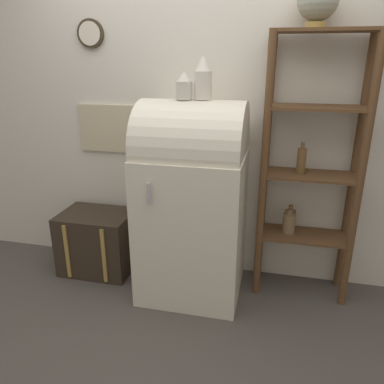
# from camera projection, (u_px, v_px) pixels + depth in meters

# --- Properties ---
(ground_plane) EXTENTS (12.00, 12.00, 0.00)m
(ground_plane) POSITION_uv_depth(u_px,v_px,m) (186.00, 303.00, 2.72)
(ground_plane) COLOR #4C4742
(wall_back) EXTENTS (7.00, 0.09, 2.70)m
(wall_back) POSITION_uv_depth(u_px,v_px,m) (203.00, 105.00, 2.78)
(wall_back) COLOR silver
(wall_back) RESTS_ON ground_plane
(refrigerator) EXTENTS (0.72, 0.70, 1.42)m
(refrigerator) POSITION_uv_depth(u_px,v_px,m) (193.00, 198.00, 2.66)
(refrigerator) COLOR silver
(refrigerator) RESTS_ON ground_plane
(suitcase_trunk) EXTENTS (0.57, 0.43, 0.50)m
(suitcase_trunk) POSITION_uv_depth(u_px,v_px,m) (98.00, 242.00, 3.08)
(suitcase_trunk) COLOR #33281E
(suitcase_trunk) RESTS_ON ground_plane
(shelf_unit) EXTENTS (0.66, 0.30, 1.85)m
(shelf_unit) POSITION_uv_depth(u_px,v_px,m) (309.00, 165.00, 2.56)
(shelf_unit) COLOR brown
(shelf_unit) RESTS_ON ground_plane
(globe) EXTENTS (0.25, 0.25, 0.29)m
(globe) POSITION_uv_depth(u_px,v_px,m) (318.00, 0.00, 2.26)
(globe) COLOR #AD8942
(globe) RESTS_ON shelf_unit
(vase_left) EXTENTS (0.11, 0.11, 0.17)m
(vase_left) POSITION_uv_depth(u_px,v_px,m) (184.00, 87.00, 2.40)
(vase_left) COLOR beige
(vase_left) RESTS_ON refrigerator
(vase_center) EXTENTS (0.12, 0.12, 0.27)m
(vase_center) POSITION_uv_depth(u_px,v_px,m) (203.00, 79.00, 2.38)
(vase_center) COLOR silver
(vase_center) RESTS_ON refrigerator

